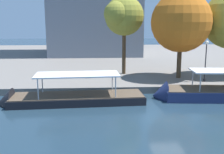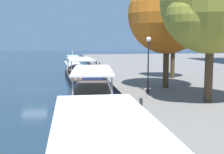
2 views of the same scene
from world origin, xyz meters
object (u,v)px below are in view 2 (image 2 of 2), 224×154
Objects in this scene: mooring_bollard_1 at (141,102)px; tree_1 at (173,13)px; tree_0 at (168,15)px; tour_boat_1 at (79,77)px; motor_yacht_0 at (72,64)px; lamp_post at (148,57)px; mooring_bollard_0 at (100,64)px; mooring_bollard_2 at (96,63)px; tree_3 at (209,2)px; tour_boat_2 at (93,98)px.

mooring_bollard_1 is 0.06× the size of tree_1.
tree_0 is 1.03× the size of tree_1.
tour_boat_1 is 14.66m from tree_1.
mooring_bollard_1 is 10.67m from tree_0.
motor_yacht_0 is 25.94m from tree_1.
lamp_post is (-5.35, 1.93, 2.64)m from mooring_bollard_1.
mooring_bollard_0 is at bearing 179.16° from mooring_bollard_1.
tour_boat_1 is 21.09× the size of mooring_bollard_1.
mooring_bollard_0 is 0.08× the size of tree_1.
mooring_bollard_2 is 20.64m from tree_1.
mooring_bollard_1 is at bearing -78.42° from tree_3.
mooring_bollard_2 is at bearing -158.69° from tree_1.
tree_3 is at bearing 35.54° from lamp_post.
mooring_bollard_2 is at bearing -176.29° from lamp_post.
tour_boat_2 is 6.11m from mooring_bollard_1.
motor_yacht_0 is at bearing -165.90° from tree_3.
tour_boat_2 is 27.18m from mooring_bollard_2.
motor_yacht_0 is 12.66× the size of mooring_bollard_2.
tree_1 is at bearing 170.61° from tree_3.
motor_yacht_0 is at bearing -173.91° from mooring_bollard_1.
tour_boat_2 is at bearing -7.54° from mooring_bollard_0.
tour_boat_1 is at bearing 178.64° from motor_yacht_0.
motor_yacht_0 reaches higher than mooring_bollard_2.
motor_yacht_0 is at bearing -169.41° from lamp_post.
lamp_post is (0.05, 4.70, 3.31)m from tour_boat_2.
tour_boat_1 is 16.89m from tree_0.
motor_yacht_0 is at bearing -0.71° from tour_boat_1.
tour_boat_1 is at bearing 6.81° from tour_boat_2.
mooring_bollard_2 is at bearing -138.93° from motor_yacht_0.
mooring_bollard_1 is at bearing -147.89° from tour_boat_2.
tour_boat_1 is 16.63m from lamp_post.
tree_3 is at bearing -160.32° from tour_boat_1.
lamp_post is at bearing -164.47° from tour_boat_1.
tour_boat_1 is 22.69m from tree_3.
tour_boat_1 is 21.04m from mooring_bollard_1.
tree_0 reaches higher than mooring_bollard_2.
lamp_post reaches higher than motor_yacht_0.
tour_boat_2 is at bearing -119.34° from tree_3.
tree_0 is (29.07, 8.16, 6.78)m from motor_yacht_0.
motor_yacht_0 is 31.14m from tour_boat_2.
mooring_bollard_0 is 24.37m from lamp_post.
mooring_bollard_2 is at bearing -1.21° from tour_boat_2.
mooring_bollard_2 is 0.08× the size of tree_0.
tree_0 is (13.31, 7.51, 7.18)m from tour_boat_1.
mooring_bollard_2 is at bearing 179.68° from mooring_bollard_1.
mooring_bollard_1 is at bearing -0.32° from mooring_bollard_2.
mooring_bollard_0 is 18.08m from tree_1.
tree_0 is (-2.05, 7.03, 7.01)m from tour_boat_2.
tour_boat_2 is 1.49× the size of tree_1.
motor_yacht_0 is 0.67× the size of tour_boat_2.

